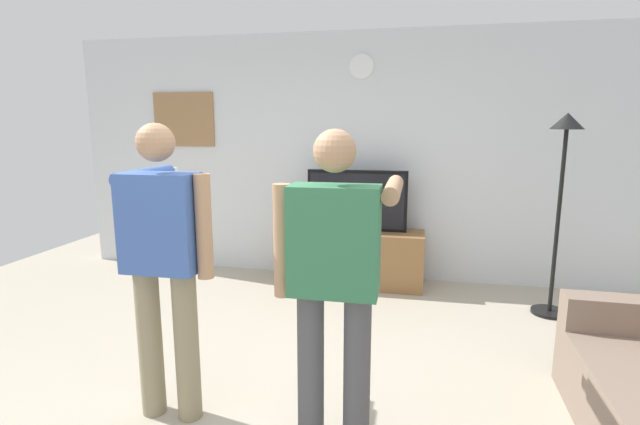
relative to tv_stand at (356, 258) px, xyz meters
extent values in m
cube|color=silver|center=(-0.15, 0.35, 1.05)|extent=(6.40, 0.10, 2.70)
cube|color=olive|center=(0.00, 0.00, 0.00)|extent=(1.44, 0.45, 0.60)
sphere|color=black|center=(0.00, -0.24, 0.03)|extent=(0.04, 0.04, 0.04)
cube|color=black|center=(0.00, 0.05, 0.62)|extent=(1.06, 0.06, 0.65)
cube|color=black|center=(0.00, 0.02, 0.62)|extent=(1.00, 0.01, 0.59)
cylinder|color=white|center=(0.00, 0.29, 2.02)|extent=(0.26, 0.03, 0.26)
cube|color=#997047|center=(-2.08, 0.30, 1.48)|extent=(0.75, 0.04, 0.62)
cylinder|color=black|center=(1.86, -0.45, -0.28)|extent=(0.32, 0.32, 0.03)
cylinder|color=black|center=(1.86, -0.45, 0.55)|extent=(0.04, 0.04, 1.65)
cone|color=black|center=(1.86, -0.45, 1.45)|extent=(0.28, 0.28, 0.14)
cylinder|color=gray|center=(-0.89, -2.55, 0.15)|extent=(0.14, 0.14, 0.90)
cylinder|color=gray|center=(-0.66, -2.55, 0.15)|extent=(0.14, 0.14, 0.90)
cube|color=#3F60AD|center=(-0.78, -2.55, 0.88)|extent=(0.43, 0.22, 0.56)
sphere|color=tan|center=(-0.78, -2.55, 1.32)|extent=(0.21, 0.21, 0.21)
cylinder|color=#3F60AD|center=(-1.03, -2.26, 1.11)|extent=(0.09, 0.58, 0.09)
cube|color=white|center=(-1.03, -1.94, 1.11)|extent=(0.04, 0.12, 0.04)
cylinder|color=tan|center=(-0.52, -2.55, 0.87)|extent=(0.09, 0.09, 0.58)
cylinder|color=#4C4C51|center=(0.11, -2.66, 0.14)|extent=(0.14, 0.14, 0.88)
cylinder|color=#4C4C51|center=(0.35, -2.66, 0.14)|extent=(0.14, 0.14, 0.88)
cube|color=#33724C|center=(0.23, -2.66, 0.86)|extent=(0.44, 0.22, 0.55)
sphere|color=tan|center=(0.23, -2.66, 1.30)|extent=(0.21, 0.21, 0.21)
cylinder|color=tan|center=(-0.04, -2.66, 0.84)|extent=(0.09, 0.09, 0.58)
cylinder|color=tan|center=(0.49, -2.37, 1.08)|extent=(0.09, 0.58, 0.09)
cube|color=white|center=(0.49, -2.05, 1.08)|extent=(0.04, 0.12, 0.04)
cube|color=#7F6B5B|center=(2.00, -1.74, 0.23)|extent=(0.85, 0.22, 0.22)
camera|label=1|loc=(0.61, -4.88, 1.42)|focal=26.37mm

